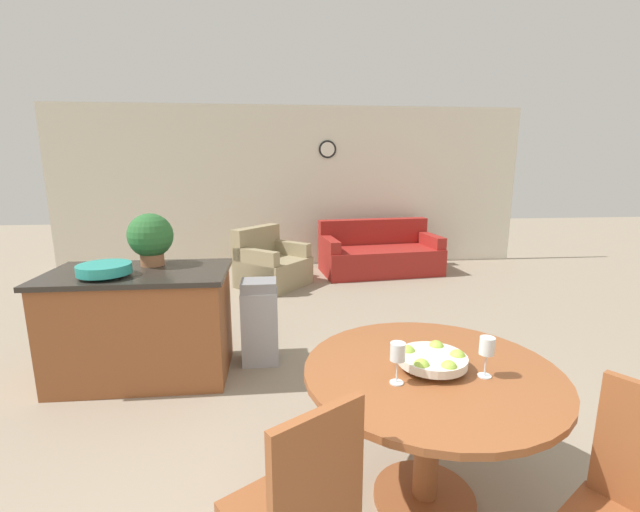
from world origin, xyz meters
TOP-DOWN VIEW (x-y plane):
  - wall_back at (0.00, 6.32)m, footprint 8.00×0.09m
  - dining_table at (0.48, 0.75)m, footprint 1.26×1.26m
  - dining_chair_near_left at (-0.20, 0.21)m, footprint 0.58×0.58m
  - dining_chair_near_right at (1.01, 0.06)m, footprint 0.58×0.58m
  - fruit_bowl at (0.48, 0.74)m, footprint 0.34×0.34m
  - wine_glass_left at (0.27, 0.62)m, footprint 0.07×0.07m
  - wine_glass_right at (0.70, 0.65)m, footprint 0.07×0.07m
  - kitchen_island at (-1.39, 2.33)m, footprint 1.42×0.81m
  - teal_bowl at (-1.58, 2.17)m, footprint 0.39×0.39m
  - potted_plant at (-1.32, 2.52)m, footprint 0.37×0.37m
  - trash_bin at (-0.44, 2.48)m, footprint 0.32×0.27m
  - couch at (1.39, 5.58)m, footprint 1.96×1.15m
  - armchair at (-0.37, 4.97)m, footprint 1.18×1.19m

SIDE VIEW (x-z plane):
  - armchair at x=-0.37m, z-range -0.13..0.71m
  - couch at x=1.39m, z-range -0.13..0.71m
  - trash_bin at x=-0.44m, z-range 0.00..0.75m
  - kitchen_island at x=-1.39m, z-range 0.00..0.91m
  - dining_chair_near_left at x=-0.20m, z-range 0.04..0.99m
  - dining_chair_near_right at x=1.01m, z-range 0.04..0.99m
  - dining_table at x=0.48m, z-range 0.21..0.97m
  - fruit_bowl at x=0.48m, z-range 0.76..0.86m
  - wine_glass_left at x=0.27m, z-range 0.81..1.01m
  - wine_glass_right at x=0.70m, z-range 0.81..1.01m
  - teal_bowl at x=-1.58m, z-range 0.92..1.02m
  - potted_plant at x=-1.32m, z-range 0.93..1.37m
  - wall_back at x=0.00m, z-range 0.00..2.70m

